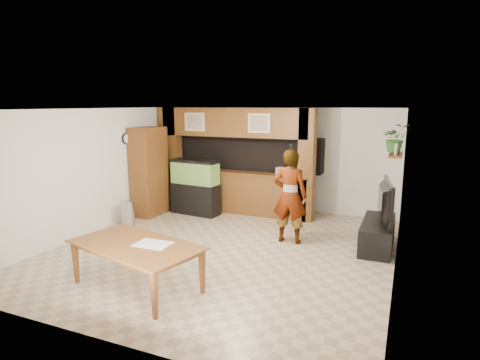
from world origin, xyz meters
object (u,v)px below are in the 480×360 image
at_px(television, 380,201).
at_px(dining_table, 135,267).
at_px(pantry_cabinet, 149,172).
at_px(person, 290,196).
at_px(aquarium, 195,188).

height_order(television, dining_table, television).
distance_m(pantry_cabinet, television, 5.36).
xyz_separation_m(television, person, (-1.64, -0.36, 0.02)).
bearing_deg(aquarium, person, -16.30).
bearing_deg(pantry_cabinet, aquarium, 25.87).
bearing_deg(dining_table, television, 59.54).
height_order(pantry_cabinet, television, pantry_cabinet).
relative_size(television, dining_table, 0.70).
relative_size(pantry_cabinet, television, 1.58).
bearing_deg(dining_table, pantry_cabinet, 136.04).
bearing_deg(television, dining_table, 127.38).
xyz_separation_m(television, dining_table, (-3.14, -3.23, -0.56)).
xyz_separation_m(pantry_cabinet, person, (3.71, -0.61, -0.15)).
xyz_separation_m(aquarium, dining_table, (1.21, -3.98, -0.32)).
distance_m(aquarium, person, 2.94).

